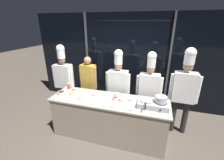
{
  "coord_description": "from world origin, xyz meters",
  "views": [
    {
      "loc": [
        0.87,
        -2.65,
        2.43
      ],
      "look_at": [
        0.0,
        0.25,
        1.26
      ],
      "focal_mm": 24.0,
      "sensor_mm": 36.0,
      "label": 1
    }
  ],
  "objects_px": {
    "person_guest": "(89,80)",
    "chef_line": "(149,87)",
    "portable_stove": "(153,104)",
    "squeeze_bottle_chili": "(69,86)",
    "chef_head": "(64,76)",
    "prep_bowl_carrots": "(72,93)",
    "prep_bowl_chili_flakes": "(74,90)",
    "prep_bowl_rice": "(123,99)",
    "prep_bowl_bean_sprouts": "(96,94)",
    "prep_bowl_bell_pepper": "(115,98)",
    "chef_pastry": "(184,87)",
    "frying_pan": "(146,99)",
    "serving_spoon_slotted": "(111,107)",
    "prep_bowl_mushrooms": "(82,98)",
    "prep_bowl_soy_glaze": "(61,92)",
    "chef_sous": "(118,83)",
    "squeeze_bottle_clear": "(72,85)",
    "serving_spoon_solid": "(129,109)",
    "prep_bowl_noodles": "(132,99)",
    "stock_pot": "(161,99)",
    "prep_bowl_chicken": "(117,94)"
  },
  "relations": [
    {
      "from": "chef_line",
      "to": "portable_stove",
      "type": "bearing_deg",
      "value": 100.25
    },
    {
      "from": "chef_sous",
      "to": "squeeze_bottle_clear",
      "type": "bearing_deg",
      "value": 19.34
    },
    {
      "from": "prep_bowl_carrots",
      "to": "serving_spoon_solid",
      "type": "distance_m",
      "value": 1.37
    },
    {
      "from": "squeeze_bottle_chili",
      "to": "prep_bowl_mushrooms",
      "type": "bearing_deg",
      "value": -34.09
    },
    {
      "from": "chef_sous",
      "to": "chef_pastry",
      "type": "distance_m",
      "value": 1.47
    },
    {
      "from": "prep_bowl_noodles",
      "to": "serving_spoon_solid",
      "type": "bearing_deg",
      "value": -89.8
    },
    {
      "from": "prep_bowl_bean_sprouts",
      "to": "prep_bowl_carrots",
      "type": "xyz_separation_m",
      "value": [
        -0.53,
        -0.11,
        0.01
      ]
    },
    {
      "from": "squeeze_bottle_chili",
      "to": "prep_bowl_rice",
      "type": "height_order",
      "value": "squeeze_bottle_chili"
    },
    {
      "from": "prep_bowl_mushrooms",
      "to": "squeeze_bottle_chili",
      "type": "bearing_deg",
      "value": 145.91
    },
    {
      "from": "squeeze_bottle_clear",
      "to": "chef_head",
      "type": "height_order",
      "value": "chef_head"
    },
    {
      "from": "prep_bowl_rice",
      "to": "serving_spoon_slotted",
      "type": "bearing_deg",
      "value": -115.17
    },
    {
      "from": "portable_stove",
      "to": "prep_bowl_carrots",
      "type": "bearing_deg",
      "value": 179.5
    },
    {
      "from": "prep_bowl_bell_pepper",
      "to": "chef_pastry",
      "type": "xyz_separation_m",
      "value": [
        1.38,
        0.54,
        0.2
      ]
    },
    {
      "from": "prep_bowl_chicken",
      "to": "prep_bowl_bell_pepper",
      "type": "relative_size",
      "value": 0.94
    },
    {
      "from": "prep_bowl_carrots",
      "to": "serving_spoon_solid",
      "type": "relative_size",
      "value": 0.43
    },
    {
      "from": "stock_pot",
      "to": "chef_line",
      "type": "height_order",
      "value": "chef_line"
    },
    {
      "from": "portable_stove",
      "to": "chef_sous",
      "type": "bearing_deg",
      "value": 142.98
    },
    {
      "from": "squeeze_bottle_chili",
      "to": "prep_bowl_carrots",
      "type": "distance_m",
      "value": 0.34
    },
    {
      "from": "squeeze_bottle_chili",
      "to": "prep_bowl_rice",
      "type": "xyz_separation_m",
      "value": [
        1.39,
        -0.19,
        -0.05
      ]
    },
    {
      "from": "prep_bowl_chili_flakes",
      "to": "chef_head",
      "type": "bearing_deg",
      "value": 141.43
    },
    {
      "from": "stock_pot",
      "to": "prep_bowl_chili_flakes",
      "type": "relative_size",
      "value": 2.42
    },
    {
      "from": "chef_head",
      "to": "chef_line",
      "type": "bearing_deg",
      "value": -179.13
    },
    {
      "from": "prep_bowl_mushrooms",
      "to": "prep_bowl_chili_flakes",
      "type": "height_order",
      "value": "prep_bowl_chili_flakes"
    },
    {
      "from": "person_guest",
      "to": "chef_line",
      "type": "height_order",
      "value": "chef_line"
    },
    {
      "from": "person_guest",
      "to": "chef_sous",
      "type": "xyz_separation_m",
      "value": [
        0.81,
        -0.05,
        0.04
      ]
    },
    {
      "from": "prep_bowl_mushrooms",
      "to": "portable_stove",
      "type": "bearing_deg",
      "value": 4.62
    },
    {
      "from": "stock_pot",
      "to": "chef_pastry",
      "type": "xyz_separation_m",
      "value": [
        0.47,
        0.6,
        0.05
      ]
    },
    {
      "from": "prep_bowl_carrots",
      "to": "prep_bowl_chili_flakes",
      "type": "relative_size",
      "value": 1.1
    },
    {
      "from": "prep_bowl_noodles",
      "to": "serving_spoon_solid",
      "type": "relative_size",
      "value": 0.57
    },
    {
      "from": "prep_bowl_noodles",
      "to": "prep_bowl_mushrooms",
      "type": "bearing_deg",
      "value": -166.81
    },
    {
      "from": "prep_bowl_noodles",
      "to": "person_guest",
      "type": "distance_m",
      "value": 1.39
    },
    {
      "from": "prep_bowl_rice",
      "to": "prep_bowl_bean_sprouts",
      "type": "distance_m",
      "value": 0.63
    },
    {
      "from": "portable_stove",
      "to": "squeeze_bottle_clear",
      "type": "relative_size",
      "value": 3.07
    },
    {
      "from": "chef_sous",
      "to": "chef_pastry",
      "type": "height_order",
      "value": "chef_pastry"
    },
    {
      "from": "prep_bowl_chili_flakes",
      "to": "serving_spoon_solid",
      "type": "xyz_separation_m",
      "value": [
        1.4,
        -0.42,
        -0.01
      ]
    },
    {
      "from": "prep_bowl_chicken",
      "to": "prep_bowl_chili_flakes",
      "type": "height_order",
      "value": "prep_bowl_chicken"
    },
    {
      "from": "serving_spoon_solid",
      "to": "chef_sous",
      "type": "bearing_deg",
      "value": 116.6
    },
    {
      "from": "prep_bowl_bell_pepper",
      "to": "person_guest",
      "type": "height_order",
      "value": "person_guest"
    },
    {
      "from": "frying_pan",
      "to": "serving_spoon_slotted",
      "type": "relative_size",
      "value": 1.64
    },
    {
      "from": "stock_pot",
      "to": "prep_bowl_mushrooms",
      "type": "height_order",
      "value": "stock_pot"
    },
    {
      "from": "prep_bowl_bean_sprouts",
      "to": "person_guest",
      "type": "xyz_separation_m",
      "value": [
        -0.44,
        0.58,
        0.06
      ]
    },
    {
      "from": "prep_bowl_carrots",
      "to": "chef_sous",
      "type": "distance_m",
      "value": 1.11
    },
    {
      "from": "serving_spoon_slotted",
      "to": "chef_sous",
      "type": "height_order",
      "value": "chef_sous"
    },
    {
      "from": "squeeze_bottle_chili",
      "to": "prep_bowl_chili_flakes",
      "type": "height_order",
      "value": "squeeze_bottle_chili"
    },
    {
      "from": "squeeze_bottle_chili",
      "to": "chef_head",
      "type": "bearing_deg",
      "value": 135.66
    },
    {
      "from": "squeeze_bottle_clear",
      "to": "chef_sous",
      "type": "xyz_separation_m",
      "value": [
        1.06,
        0.35,
        0.04
      ]
    },
    {
      "from": "prep_bowl_bean_sprouts",
      "to": "prep_bowl_soy_glaze",
      "type": "bearing_deg",
      "value": -168.65
    },
    {
      "from": "prep_bowl_mushrooms",
      "to": "prep_bowl_bell_pepper",
      "type": "bearing_deg",
      "value": 15.17
    },
    {
      "from": "prep_bowl_rice",
      "to": "chef_head",
      "type": "bearing_deg",
      "value": 162.81
    },
    {
      "from": "prep_bowl_mushrooms",
      "to": "prep_bowl_soy_glaze",
      "type": "bearing_deg",
      "value": 171.32
    }
  ]
}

